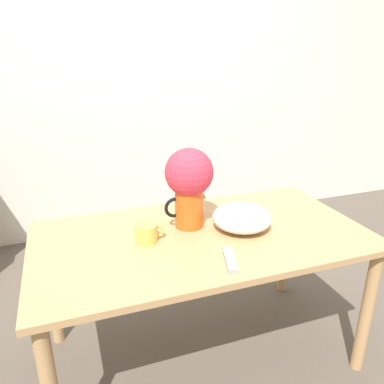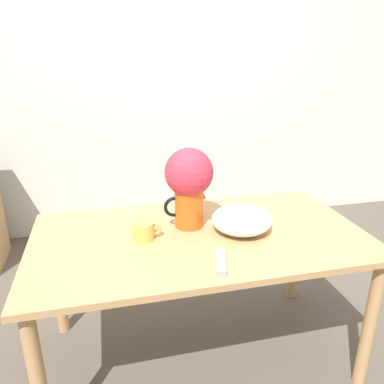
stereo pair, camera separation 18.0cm
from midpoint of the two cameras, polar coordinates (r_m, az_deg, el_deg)
name	(u,v)px [view 2 (the right image)]	position (r m, az deg, el deg)	size (l,w,h in m)	color
ground_plane	(222,349)	(2.24, 7.09, -22.70)	(12.00, 12.00, 0.00)	brown
wall_back	(165,81)	(3.27, -2.48, 16.58)	(8.00, 0.05, 2.60)	silver
table	(200,251)	(1.83, 4.09, -8.97)	(1.57, 0.84, 0.72)	tan
flower_vase	(189,181)	(1.78, 2.43, 1.64)	(0.24, 0.23, 0.39)	#E05619
coffee_mug	(144,230)	(1.73, -4.37, -5.94)	(0.14, 0.10, 0.08)	gold
white_bowl	(241,220)	(1.82, 10.38, -4.24)	(0.29, 0.29, 0.12)	silver
remote_control	(221,261)	(1.56, 7.81, -10.52)	(0.09, 0.19, 0.02)	#999999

